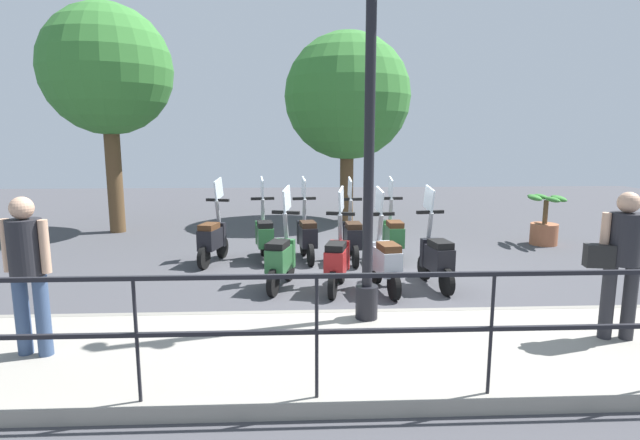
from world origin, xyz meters
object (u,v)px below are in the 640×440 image
at_px(tree_large, 107,71).
at_px(scooter_near_2, 337,259).
at_px(potted_palm, 545,224).
at_px(scooter_far_2, 307,235).
at_px(lamp_post_near, 369,155).
at_px(tree_distant, 347,97).
at_px(scooter_far_4, 213,237).
at_px(scooter_near_0, 436,257).
at_px(pedestrian_distant, 27,264).
at_px(scooter_near_1, 385,260).
at_px(scooter_far_1, 352,236).
at_px(scooter_near_3, 281,257).
at_px(pedestrian_with_bag, 621,255).
at_px(scooter_far_3, 265,235).
at_px(scooter_far_0, 393,235).

xyz_separation_m(tree_large, scooter_near_2, (-4.82, -4.93, -3.27)).
distance_m(potted_palm, scooter_far_2, 5.21).
xyz_separation_m(lamp_post_near, tree_distant, (7.70, -0.51, 1.20)).
bearing_deg(lamp_post_near, scooter_far_4, 35.91).
bearing_deg(tree_distant, scooter_near_0, -172.70).
bearing_deg(lamp_post_near, potted_palm, -44.34).
relative_size(pedestrian_distant, scooter_near_0, 1.03).
height_order(scooter_near_1, scooter_far_1, same).
xyz_separation_m(scooter_far_2, scooter_far_4, (-0.14, 1.71, 0.00)).
distance_m(scooter_near_3, scooter_far_2, 1.74).
relative_size(pedestrian_with_bag, scooter_near_1, 1.03).
height_order(scooter_far_2, scooter_far_3, same).
relative_size(pedestrian_with_bag, scooter_far_4, 1.03).
bearing_deg(scooter_near_3, scooter_near_1, -82.96).
bearing_deg(scooter_near_3, scooter_near_0, -76.23).
distance_m(pedestrian_distant, scooter_far_0, 6.10).
relative_size(lamp_post_near, scooter_near_2, 2.84).
bearing_deg(scooter_far_0, tree_distant, 5.05).
bearing_deg(scooter_far_2, scooter_near_0, -140.61).
distance_m(tree_distant, scooter_far_0, 5.21).
bearing_deg(tree_distant, scooter_far_1, 175.73).
relative_size(tree_large, scooter_far_1, 3.42).
relative_size(scooter_far_0, scooter_far_2, 1.00).
xyz_separation_m(pedestrian_distant, potted_palm, (5.38, -7.88, -0.63)).
bearing_deg(scooter_near_0, scooter_far_3, 48.31).
distance_m(pedestrian_with_bag, scooter_far_2, 5.26).
relative_size(pedestrian_with_bag, scooter_far_0, 1.03).
bearing_deg(scooter_far_2, lamp_post_near, -177.61).
bearing_deg(potted_palm, scooter_near_1, 127.73).
bearing_deg(pedestrian_distant, scooter_near_1, 130.26).
bearing_deg(scooter_near_0, scooter_far_1, 26.24).
height_order(pedestrian_distant, tree_distant, tree_distant).
bearing_deg(lamp_post_near, scooter_far_1, -3.16).
distance_m(potted_palm, scooter_far_4, 6.91).
xyz_separation_m(lamp_post_near, scooter_far_3, (3.42, 1.43, -1.61)).
distance_m(tree_distant, scooter_near_2, 6.80).
xyz_separation_m(tree_distant, scooter_far_3, (-4.28, 1.94, -2.81)).
height_order(potted_palm, scooter_near_1, scooter_near_1).
height_order(scooter_far_3, scooter_far_4, same).
relative_size(scooter_far_0, scooter_far_3, 1.00).
distance_m(scooter_near_2, scooter_far_2, 1.89).
height_order(scooter_near_0, scooter_near_1, same).
height_order(lamp_post_near, scooter_far_3, lamp_post_near).
bearing_deg(lamp_post_near, scooter_near_2, 8.32).
distance_m(tree_large, scooter_far_2, 6.31).
bearing_deg(scooter_far_0, pedestrian_distant, 132.82).
relative_size(lamp_post_near, scooter_far_4, 2.84).
distance_m(tree_distant, scooter_far_2, 5.27).
height_order(scooter_near_2, scooter_far_2, same).
xyz_separation_m(pedestrian_distant, scooter_near_1, (2.32, -3.92, -0.60)).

